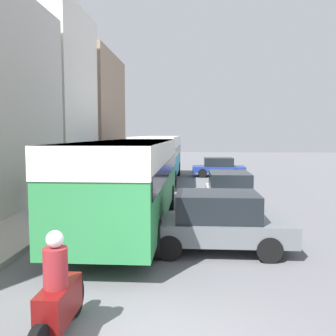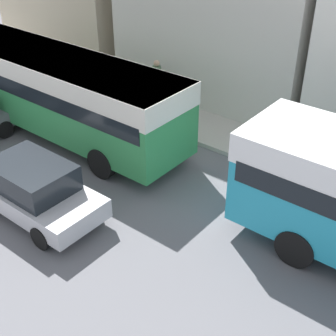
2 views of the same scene
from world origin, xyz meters
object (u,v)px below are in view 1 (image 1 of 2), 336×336
object	(u,v)px
motorcycle_behind_lead	(58,298)
car_crossing	(229,191)
bus_lead	(130,171)
bus_following	(159,152)
car_distant	(218,167)
car_far_curb	(217,221)
pedestrian_near_curb	(34,189)

from	to	relation	value
motorcycle_behind_lead	car_crossing	bearing A→B (deg)	70.67
bus_lead	motorcycle_behind_lead	distance (m)	7.08
car_crossing	bus_following	bearing A→B (deg)	111.24
car_distant	car_far_curb	bearing A→B (deg)	-3.95
car_crossing	pedestrian_near_curb	distance (m)	7.61
car_crossing	pedestrian_near_curb	size ratio (longest dim) A/B	2.26
bus_following	motorcycle_behind_lead	xyz separation A→B (m)	(0.26, -19.61, -1.25)
bus_following	pedestrian_near_curb	size ratio (longest dim) A/B	5.64
car_far_curb	pedestrian_near_curb	xyz separation A→B (m)	(-6.56, 3.52, 0.29)
car_far_curb	car_distant	bearing A→B (deg)	176.05
car_far_curb	pedestrian_near_curb	size ratio (longest dim) A/B	2.16
bus_following	car_distant	bearing A→B (deg)	33.67
car_far_curb	pedestrian_near_curb	bearing A→B (deg)	-118.23
bus_following	car_distant	distance (m)	5.12
bus_following	car_crossing	bearing A→B (deg)	-68.76
car_crossing	car_distant	world-z (taller)	car_crossing
car_crossing	car_far_curb	distance (m)	5.38
car_crossing	car_distant	size ratio (longest dim) A/B	1.08
bus_lead	car_far_curb	bearing A→B (deg)	-40.71
bus_lead	car_crossing	xyz separation A→B (m)	(3.56, 2.97, -1.08)
bus_following	motorcycle_behind_lead	world-z (taller)	bus_following
bus_following	bus_lead	bearing A→B (deg)	-89.11
motorcycle_behind_lead	pedestrian_near_curb	xyz separation A→B (m)	(-3.90, 8.15, 0.41)
bus_lead	pedestrian_near_curb	distance (m)	4.09
bus_lead	motorcycle_behind_lead	size ratio (longest dim) A/B	4.50
car_far_curb	car_distant	size ratio (longest dim) A/B	1.03
bus_lead	car_far_curb	size ratio (longest dim) A/B	2.56
bus_following	car_distant	xyz separation A→B (m)	(4.14, 2.76, -1.20)
motorcycle_behind_lead	pedestrian_near_curb	bearing A→B (deg)	115.57
car_crossing	car_far_curb	xyz separation A→B (m)	(-0.83, -5.32, -0.00)
bus_following	motorcycle_behind_lead	size ratio (longest dim) A/B	4.59
motorcycle_behind_lead	car_distant	distance (m)	22.70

